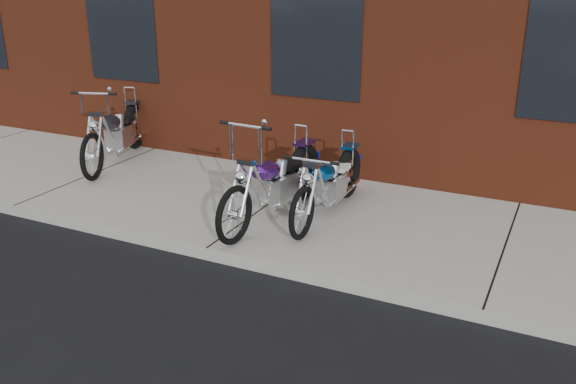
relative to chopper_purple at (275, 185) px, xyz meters
The scene contains 5 objects.
ground 1.32m from the chopper_purple, 103.57° to the right, with size 120.00×120.00×0.00m, color black.
sidewalk 0.67m from the chopper_purple, 128.56° to the left, with size 22.00×3.00×0.15m, color gray.
chopper_purple is the anchor object (origin of this frame).
chopper_blue 0.69m from the chopper_purple, 33.24° to the left, with size 0.53×2.18×0.95m.
chopper_third 3.49m from the chopper_purple, 163.41° to the left, with size 0.94×2.38×1.25m.
Camera 1 is at (3.50, -5.15, 3.09)m, focal length 38.00 mm.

